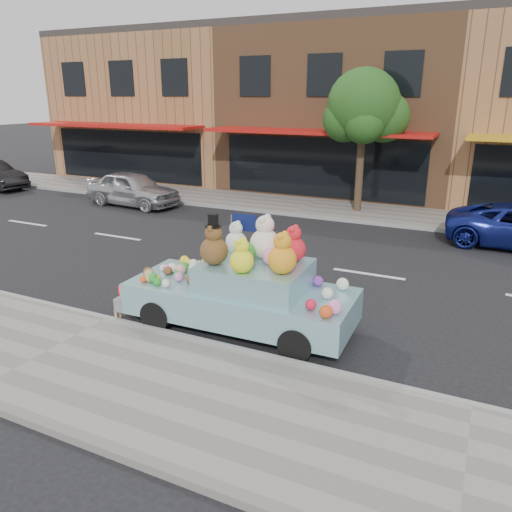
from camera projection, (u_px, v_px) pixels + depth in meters
The scene contains 10 objects.
ground at pixel (228, 253), 14.13m from camera, with size 120.00×120.00×0.00m, color black.
near_sidewalk at pixel (47, 354), 8.54m from camera, with size 60.00×3.00×0.12m, color gray.
far_sidewalk at pixel (307, 207), 19.69m from camera, with size 60.00×3.00×0.12m, color gray.
near_kerb at pixel (107, 320), 9.82m from camera, with size 60.00×0.12×0.13m, color gray.
far_kerb at pixel (293, 214), 18.40m from camera, with size 60.00×0.12×0.13m, color gray.
storefront_left at pixel (172, 107), 27.38m from camera, with size 10.00×9.80×7.30m.
storefront_mid at pixel (350, 109), 23.27m from camera, with size 10.00×9.80×7.30m.
street_tree at pixel (364, 112), 17.77m from camera, with size 3.00×2.70×5.22m.
car_silver at pixel (133, 189), 19.97m from camera, with size 1.62×4.02×1.37m, color #B7B8BC.
art_car at pixel (243, 289), 9.39m from camera, with size 4.53×1.87×2.29m.
Camera 1 is at (6.52, -11.80, 4.30)m, focal length 35.00 mm.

